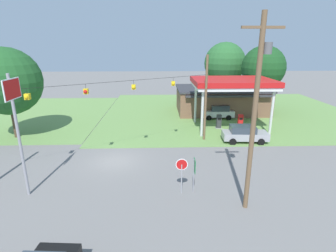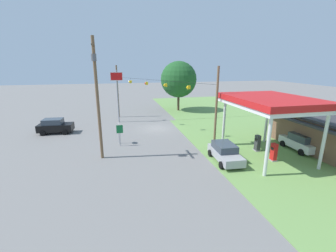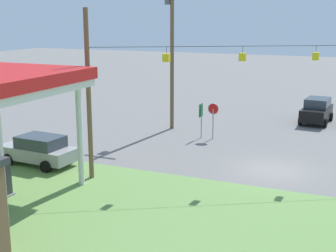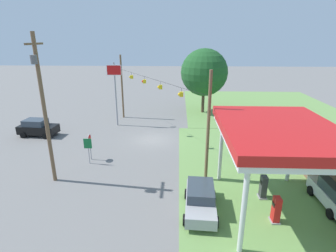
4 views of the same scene
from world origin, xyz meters
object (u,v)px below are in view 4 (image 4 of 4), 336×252
Objects in this scene: car_on_crossroad at (38,127)px; fuel_pump_near at (263,188)px; car_at_pumps_front at (200,199)px; stop_sign_roadside at (90,141)px; utility_pole_main at (43,104)px; fuel_pump_far at (276,211)px; gas_station_canopy at (278,133)px; stop_sign_overhead at (115,82)px; tree_west_verge at (204,72)px; route_sign at (88,146)px.

fuel_pump_near is at bearing -23.32° from car_on_crossroad.
car_at_pumps_front is 11.96m from stop_sign_roadside.
utility_pole_main reaches higher than car_on_crossroad.
fuel_pump_near is 24.91m from car_on_crossroad.
fuel_pump_far is at bearing -28.28° from car_on_crossroad.
car_at_pumps_front is at bearing -85.76° from gas_station_canopy.
utility_pole_main reaches higher than stop_sign_overhead.
car_on_crossroad is at bearing -123.44° from car_at_pumps_front.
fuel_pump_near is 0.39× the size of car_on_crossroad.
car_on_crossroad is at bearing -61.28° from tree_west_verge.
fuel_pump_far is 25.56m from tree_west_verge.
fuel_pump_near is 0.15× the size of utility_pole_main.
fuel_pump_far is 0.15× the size of utility_pole_main.
route_sign is 0.22× the size of utility_pole_main.
utility_pole_main is (-4.31, -15.71, 5.39)m from fuel_pump_far.
stop_sign_overhead reaches higher than gas_station_canopy.
stop_sign_overhead is 0.85× the size of tree_west_verge.
fuel_pump_near is 21.44m from stop_sign_overhead.
stop_sign_overhead is at bearing -1.00° from stop_sign_roadside.
car_on_crossroad is 1.76× the size of stop_sign_roadside.
gas_station_canopy is at bearing 5.58° from tree_west_verge.
car_at_pumps_front is at bearing -127.12° from stop_sign_roadside.
fuel_pump_near is at bearing -111.75° from stop_sign_roadside.
car_at_pumps_front is (1.61, -4.49, 0.07)m from fuel_pump_near.
stop_sign_roadside is at bearing -120.18° from fuel_pump_far.
stop_sign_overhead is (-16.97, -13.83, 0.20)m from gas_station_canopy.
utility_pole_main reaches higher than stop_sign_roadside.
car_at_pumps_front is at bearing -101.87° from fuel_pump_far.
route_sign reaches higher than car_on_crossroad.
fuel_pump_far is at bearing 74.64° from utility_pole_main.
car_on_crossroad is 10.66m from route_sign.
tree_west_verge is at bearing -34.87° from stop_sign_roadside.
car_at_pumps_front is at bearing 28.35° from stop_sign_overhead.
tree_west_verge reaches higher than car_on_crossroad.
car_at_pumps_front is (-0.94, -4.49, 0.07)m from fuel_pump_far.
stop_sign_roadside is at bearing -34.87° from tree_west_verge.
tree_west_verge reaches higher than gas_station_canopy.
gas_station_canopy is 6.33m from car_at_pumps_front.
fuel_pump_far is 16.23m from stop_sign_roadside.
fuel_pump_near is 0.68× the size of stop_sign_roadside.
car_on_crossroad is 10.06m from stop_sign_roadside.
fuel_pump_near is 0.18× the size of tree_west_verge.
utility_pole_main is at bearing -31.22° from route_sign.
stop_sign_overhead reaches higher than car_at_pumps_front.
stop_sign_roadside reaches higher than fuel_pump_near.
route_sign is at bearing 148.78° from utility_pole_main.
stop_sign_roadside is (-5.59, -14.00, 1.00)m from fuel_pump_near.
gas_station_canopy is at bearing -25.86° from car_on_crossroad.
route_sign is at bearing -0.35° from stop_sign_overhead.
fuel_pump_far is 15.72m from route_sign.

